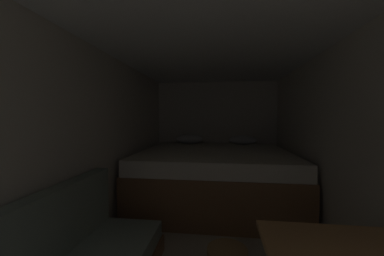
% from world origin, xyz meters
% --- Properties ---
extents(ground_plane, '(6.66, 6.66, 0.00)m').
position_xyz_m(ground_plane, '(0.00, 1.78, 0.00)').
color(ground_plane, '#A39984').
extents(wall_back, '(2.41, 0.05, 1.99)m').
position_xyz_m(wall_back, '(0.00, 4.13, 0.99)').
color(wall_back, beige).
rests_on(wall_back, ground).
extents(wall_left, '(0.05, 4.66, 1.99)m').
position_xyz_m(wall_left, '(-1.18, 1.78, 0.99)').
color(wall_left, beige).
rests_on(wall_left, ground).
extents(wall_right, '(0.05, 4.66, 1.99)m').
position_xyz_m(wall_right, '(1.18, 1.78, 0.99)').
color(wall_right, beige).
rests_on(wall_right, ground).
extents(ceiling_slab, '(2.41, 4.66, 0.05)m').
position_xyz_m(ceiling_slab, '(0.00, 1.78, 2.01)').
color(ceiling_slab, white).
rests_on(ceiling_slab, wall_left).
extents(bed, '(2.19, 1.97, 0.97)m').
position_xyz_m(bed, '(0.00, 3.09, 0.40)').
color(bed, brown).
rests_on(bed, ground).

